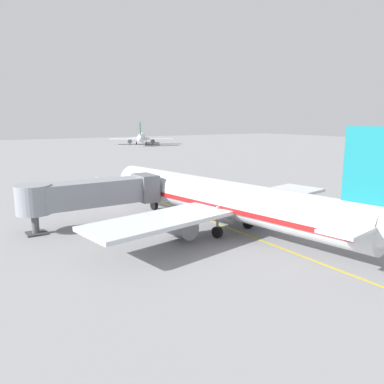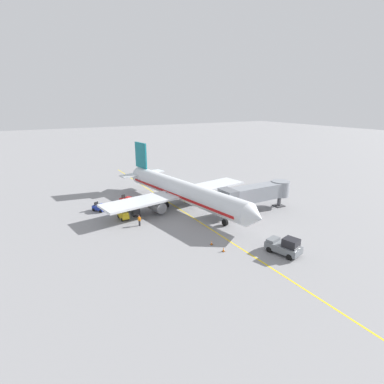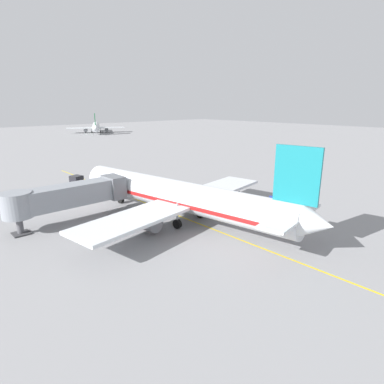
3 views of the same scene
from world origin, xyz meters
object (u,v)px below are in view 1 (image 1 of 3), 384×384
at_px(ground_crew_wing_walker, 262,201).
at_px(ground_crew_loader, 259,215).
at_px(parked_airliner, 221,199).
at_px(baggage_cart_front, 285,209).
at_px(baggage_tug_spare, 293,207).
at_px(safety_cone_nose_left, 164,194).
at_px(jet_bridge, 91,194).
at_px(baggage_cart_second_in_train, 305,214).
at_px(baggage_tug_trailing, 333,226).
at_px(pushback_tractor, 111,188).
at_px(baggage_tug_lead, 351,215).
at_px(distant_taxiing_airliner, 141,138).
at_px(safety_cone_nose_right, 174,196).

xyz_separation_m(ground_crew_wing_walker, ground_crew_loader, (-5.20, -5.00, 0.00)).
xyz_separation_m(parked_airliner, baggage_cart_front, (9.06, -0.31, -2.24)).
bearing_deg(baggage_tug_spare, parked_airliner, -177.07).
xyz_separation_m(ground_crew_loader, safety_cone_nose_left, (-1.38, 18.82, -0.66)).
bearing_deg(ground_crew_wing_walker, jet_bridge, 168.86).
relative_size(jet_bridge, baggage_cart_second_in_train, 5.02).
bearing_deg(safety_cone_nose_left, ground_crew_loader, -85.80).
xyz_separation_m(baggage_tug_trailing, baggage_tug_spare, (3.03, 7.80, 0.00)).
height_order(baggage_cart_front, ground_crew_wing_walker, ground_crew_wing_walker).
relative_size(pushback_tractor, safety_cone_nose_left, 8.18).
bearing_deg(ground_crew_wing_walker, ground_crew_loader, -136.12).
distance_m(baggage_tug_lead, ground_crew_loader, 10.39).
bearing_deg(baggage_cart_second_in_train, pushback_tractor, 115.33).
height_order(parked_airliner, baggage_tug_trailing, parked_airliner).
bearing_deg(ground_crew_wing_walker, pushback_tractor, 125.63).
xyz_separation_m(baggage_tug_lead, safety_cone_nose_left, (-10.50, 23.80, -0.42)).
xyz_separation_m(baggage_tug_trailing, baggage_cart_second_in_train, (0.82, 4.19, 0.24)).
height_order(parked_airliner, baggage_tug_lead, parked_airliner).
relative_size(jet_bridge, ground_crew_loader, 8.70).
bearing_deg(baggage_tug_spare, safety_cone_nose_left, 114.07).
bearing_deg(jet_bridge, safety_cone_nose_left, 34.81).
bearing_deg(baggage_cart_front, baggage_tug_trailing, -95.37).
xyz_separation_m(baggage_cart_front, distant_taxiing_airliner, (42.73, 127.92, 2.08)).
distance_m(jet_bridge, distant_taxiing_airliner, 134.32).
xyz_separation_m(baggage_tug_trailing, baggage_cart_front, (0.65, 6.90, 0.24)).
distance_m(safety_cone_nose_left, safety_cone_nose_right, 2.48).
relative_size(parked_airliner, jet_bridge, 2.53).
height_order(baggage_tug_lead, baggage_cart_second_in_train, baggage_tug_lead).
relative_size(parked_airliner, baggage_cart_front, 12.71).
relative_size(baggage_tug_trailing, distant_taxiing_airliner, 0.08).
height_order(jet_bridge, baggage_tug_lead, jet_bridge).
bearing_deg(baggage_tug_spare, baggage_tug_trailing, -111.24).
relative_size(baggage_tug_spare, baggage_cart_second_in_train, 0.88).
relative_size(parked_airliner, safety_cone_nose_right, 63.16).
height_order(baggage_cart_front, safety_cone_nose_right, baggage_cart_front).
bearing_deg(distant_taxiing_airliner, parked_airliner, -112.09).
xyz_separation_m(pushback_tractor, safety_cone_nose_right, (6.75, -6.88, -0.81)).
relative_size(baggage_tug_lead, distant_taxiing_airliner, 0.08).
bearing_deg(ground_crew_wing_walker, baggage_tug_trailing, -98.01).
bearing_deg(safety_cone_nose_right, baggage_cart_second_in_train, -73.89).
bearing_deg(ground_crew_wing_walker, distant_taxiing_airliner, 71.27).
relative_size(baggage_tug_lead, safety_cone_nose_right, 4.68).
distance_m(baggage_tug_lead, safety_cone_nose_left, 26.01).
relative_size(baggage_tug_trailing, ground_crew_loader, 1.64).
xyz_separation_m(jet_bridge, baggage_tug_spare, (21.99, -8.05, -2.74)).
distance_m(baggage_tug_spare, safety_cone_nose_right, 17.16).
xyz_separation_m(ground_crew_loader, distant_taxiing_airliner, (46.92, 128.03, 2.07)).
bearing_deg(distant_taxiing_airliner, baggage_tug_spare, -107.62).
bearing_deg(ground_crew_wing_walker, safety_cone_nose_left, 115.46).
bearing_deg(parked_airliner, safety_cone_nose_right, 76.74).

